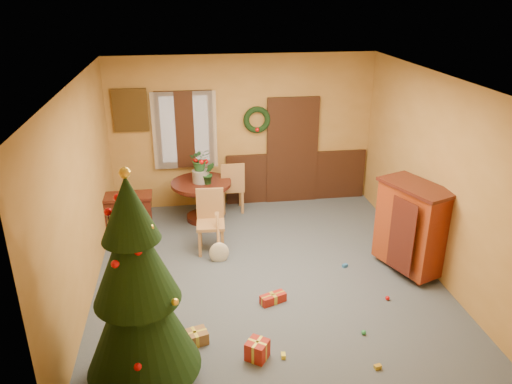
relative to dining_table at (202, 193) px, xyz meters
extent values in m
plane|color=#35414D|center=(0.86, -2.05, -0.53)|extent=(5.50, 5.50, 0.00)
plane|color=silver|center=(0.86, -2.05, 2.37)|extent=(5.50, 5.50, 0.00)
plane|color=olive|center=(0.86, 0.70, 0.92)|extent=(5.00, 0.00, 5.00)
plane|color=olive|center=(0.86, -4.80, 0.92)|extent=(5.00, 0.00, 5.00)
plane|color=olive|center=(-1.64, -2.05, 0.92)|extent=(0.00, 5.50, 5.50)
plane|color=olive|center=(3.36, -2.05, 0.92)|extent=(0.00, 5.50, 5.50)
cube|color=black|center=(1.91, 0.66, -0.03)|extent=(2.80, 0.06, 1.00)
cube|color=black|center=(1.81, 0.65, 0.52)|extent=(1.00, 0.08, 2.10)
cube|color=white|center=(1.81, 0.68, 0.47)|extent=(0.80, 0.03, 1.90)
cube|color=black|center=(-0.24, 0.65, 1.02)|extent=(1.05, 0.08, 1.45)
cube|color=white|center=(-0.24, 0.68, 1.02)|extent=(0.88, 0.03, 1.25)
cube|color=white|center=(-0.62, 0.60, 1.02)|extent=(0.42, 0.02, 1.45)
cube|color=white|center=(0.14, 0.60, 1.02)|extent=(0.42, 0.02, 1.45)
torus|color=black|center=(1.11, 0.62, 1.17)|extent=(0.51, 0.11, 0.51)
cube|color=#4C3819|center=(-1.19, 0.66, 1.42)|extent=(0.62, 0.05, 0.78)
cube|color=gray|center=(-1.19, 0.69, 1.42)|extent=(0.48, 0.02, 0.62)
cylinder|color=black|center=(0.00, 0.00, 0.20)|extent=(1.09, 1.09, 0.06)
cylinder|color=black|center=(0.00, 0.00, 0.14)|extent=(0.97, 0.97, 0.04)
cylinder|color=black|center=(0.00, 0.00, -0.15)|extent=(0.18, 0.18, 0.60)
cylinder|color=black|center=(0.00, 0.00, -0.48)|extent=(0.58, 0.58, 0.10)
cylinder|color=slate|center=(0.00, 0.00, 0.34)|extent=(0.31, 0.31, 0.22)
imported|color=#1E4C23|center=(0.00, 0.00, 0.65)|extent=(0.37, 0.32, 0.41)
cube|color=olive|center=(0.09, -1.20, -0.05)|extent=(0.47, 0.47, 0.05)
cube|color=olive|center=(0.10, -1.00, 0.23)|extent=(0.44, 0.07, 0.53)
cube|color=olive|center=(0.28, -1.04, -0.30)|extent=(0.05, 0.05, 0.45)
cube|color=olive|center=(-0.08, -1.02, -0.30)|extent=(0.05, 0.05, 0.45)
cube|color=olive|center=(0.26, -1.39, -0.30)|extent=(0.05, 0.05, 0.45)
cube|color=olive|center=(-0.10, -1.37, -0.30)|extent=(0.05, 0.05, 0.45)
cube|color=olive|center=(0.59, 0.35, -0.06)|extent=(0.44, 0.44, 0.05)
cube|color=olive|center=(0.59, 0.15, 0.23)|extent=(0.44, 0.04, 0.52)
cube|color=olive|center=(0.41, 0.17, -0.30)|extent=(0.05, 0.05, 0.45)
cube|color=olive|center=(0.77, 0.17, -0.30)|extent=(0.05, 0.05, 0.45)
cube|color=olive|center=(0.41, 0.52, -0.30)|extent=(0.05, 0.05, 0.45)
cube|color=olive|center=(0.76, 0.52, -0.30)|extent=(0.05, 0.05, 0.45)
cylinder|color=black|center=(0.13, -0.09, -0.17)|extent=(0.09, 0.09, 0.71)
cylinder|color=black|center=(0.13, -0.09, 0.19)|extent=(0.28, 0.28, 0.03)
imported|color=#19471E|center=(0.13, -0.09, 0.42)|extent=(0.26, 0.23, 0.42)
cylinder|color=#382111|center=(-0.80, -4.03, -0.39)|extent=(0.15, 0.15, 0.26)
cone|color=black|center=(-0.80, -4.03, 0.41)|extent=(1.21, 1.21, 1.43)
cone|color=black|center=(-0.80, -4.03, 1.07)|extent=(0.88, 0.88, 1.05)
cone|color=black|center=(-0.80, -4.03, 1.57)|extent=(0.57, 0.57, 0.66)
sphere|color=yellow|center=(-0.80, -4.03, 1.92)|extent=(0.11, 0.11, 0.11)
cube|color=black|center=(-1.28, -0.47, 0.22)|extent=(0.87, 0.44, 0.05)
cube|color=black|center=(-1.28, -0.47, 0.08)|extent=(0.82, 0.40, 0.18)
cube|color=black|center=(-1.65, -0.47, -0.17)|extent=(0.06, 0.31, 0.71)
cube|color=black|center=(-0.92, -0.47, -0.17)|extent=(0.06, 0.31, 0.71)
cube|color=#5C110A|center=(3.01, -2.22, 0.19)|extent=(0.85, 1.14, 1.27)
cube|color=black|center=(3.01, -2.22, 0.84)|extent=(0.93, 1.22, 0.05)
cylinder|color=black|center=(3.01, -2.65, -0.48)|extent=(0.07, 0.07, 0.09)
cylinder|color=black|center=(3.01, -1.79, -0.48)|extent=(0.07, 0.07, 0.09)
cube|color=brown|center=(-0.25, -3.46, -0.45)|extent=(0.34, 0.29, 0.16)
cube|color=gold|center=(-0.25, -3.46, -0.45)|extent=(0.30, 0.11, 0.16)
cube|color=gold|center=(-0.25, -3.46, -0.45)|extent=(0.10, 0.22, 0.16)
cube|color=maroon|center=(0.46, -3.84, -0.41)|extent=(0.32, 0.32, 0.23)
cube|color=gold|center=(0.46, -3.84, -0.41)|extent=(0.21, 0.16, 0.23)
cube|color=gold|center=(0.46, -3.84, -0.41)|extent=(0.16, 0.21, 0.23)
cube|color=brown|center=(-0.63, -3.17, -0.45)|extent=(0.34, 0.35, 0.16)
cube|color=gold|center=(-0.63, -3.17, -0.45)|extent=(0.21, 0.25, 0.16)
cube|color=gold|center=(-0.63, -3.17, -0.45)|extent=(0.18, 0.16, 0.16)
cube|color=maroon|center=(0.83, -2.77, -0.46)|extent=(0.38, 0.27, 0.13)
cube|color=gold|center=(0.83, -2.77, -0.46)|extent=(0.35, 0.15, 0.13)
cube|color=gold|center=(0.83, -2.77, -0.46)|extent=(0.10, 0.16, 0.13)
cube|color=#2766AC|center=(2.10, -2.02, -0.50)|extent=(0.09, 0.08, 0.05)
sphere|color=#268E46|center=(1.83, -3.61, -0.50)|extent=(0.06, 0.06, 0.06)
cube|color=gold|center=(0.76, -3.87, -0.50)|extent=(0.06, 0.08, 0.05)
sphere|color=red|center=(2.41, -2.95, -0.50)|extent=(0.06, 0.06, 0.06)
cube|color=yellow|center=(1.78, -4.21, -0.50)|extent=(0.09, 0.06, 0.05)
camera|label=1|loc=(-0.23, -8.43, 3.51)|focal=35.00mm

